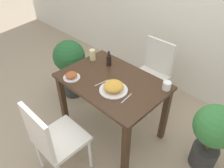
{
  "coord_description": "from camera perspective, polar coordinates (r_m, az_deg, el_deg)",
  "views": [
    {
      "loc": [
        1.28,
        -1.3,
        2.09
      ],
      "look_at": [
        0.0,
        0.0,
        0.7
      ],
      "focal_mm": 35.0,
      "sensor_mm": 36.0,
      "label": 1
    }
  ],
  "objects": [
    {
      "name": "ground_plane",
      "position": [
        2.77,
        0.0,
        -11.63
      ],
      "size": [
        16.0,
        16.0,
        0.0
      ],
      "primitive_type": "plane",
      "color": "tan"
    },
    {
      "name": "dining_table",
      "position": [
        2.33,
        0.0,
        -1.28
      ],
      "size": [
        1.09,
        0.75,
        0.75
      ],
      "color": "#3D2819",
      "rests_on": "ground_plane"
    },
    {
      "name": "chair_near",
      "position": [
        2.08,
        -15.17,
        -13.66
      ],
      "size": [
        0.42,
        0.42,
        0.91
      ],
      "rotation": [
        0.0,
        0.0,
        3.14
      ],
      "color": "silver",
      "rests_on": "ground_plane"
    },
    {
      "name": "chair_far",
      "position": [
        2.88,
        10.57,
        3.39
      ],
      "size": [
        0.42,
        0.42,
        0.91
      ],
      "color": "silver",
      "rests_on": "ground_plane"
    },
    {
      "name": "food_plate",
      "position": [
        2.1,
        0.4,
        -0.78
      ],
      "size": [
        0.28,
        0.28,
        0.1
      ],
      "color": "white",
      "rests_on": "dining_table"
    },
    {
      "name": "side_plate",
      "position": [
        2.32,
        -10.54,
        2.12
      ],
      "size": [
        0.18,
        0.18,
        0.07
      ],
      "color": "white",
      "rests_on": "dining_table"
    },
    {
      "name": "drink_cup",
      "position": [
        2.18,
        14.11,
        -0.43
      ],
      "size": [
        0.08,
        0.08,
        0.08
      ],
      "color": "white",
      "rests_on": "dining_table"
    },
    {
      "name": "juice_glass",
      "position": [
        2.58,
        -5.14,
        7.6
      ],
      "size": [
        0.07,
        0.07,
        0.13
      ],
      "color": "beige",
      "rests_on": "dining_table"
    },
    {
      "name": "sauce_bottle",
      "position": [
        2.47,
        -0.81,
        6.33
      ],
      "size": [
        0.06,
        0.06,
        0.18
      ],
      "color": "black",
      "rests_on": "dining_table"
    },
    {
      "name": "fork_utensil",
      "position": [
        2.22,
        -2.75,
        0.29
      ],
      "size": [
        0.04,
        0.17,
        0.0
      ],
      "rotation": [
        0.0,
        0.0,
        1.41
      ],
      "color": "silver",
      "rests_on": "dining_table"
    },
    {
      "name": "spoon_utensil",
      "position": [
        2.04,
        3.82,
        -3.73
      ],
      "size": [
        0.03,
        0.17,
        0.0
      ],
      "rotation": [
        0.0,
        0.0,
        1.68
      ],
      "color": "silver",
      "rests_on": "dining_table"
    },
    {
      "name": "potted_plant_left",
      "position": [
        3.02,
        -10.94,
        5.52
      ],
      "size": [
        0.43,
        0.43,
        0.85
      ],
      "color": "#333333",
      "rests_on": "ground_plane"
    },
    {
      "name": "potted_plant_right",
      "position": [
        2.31,
        24.88,
        -11.47
      ],
      "size": [
        0.41,
        0.41,
        0.78
      ],
      "color": "#333333",
      "rests_on": "ground_plane"
    }
  ]
}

